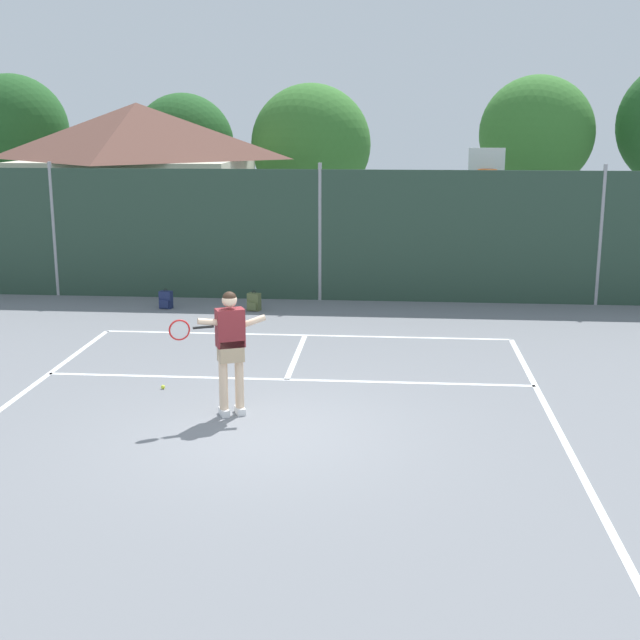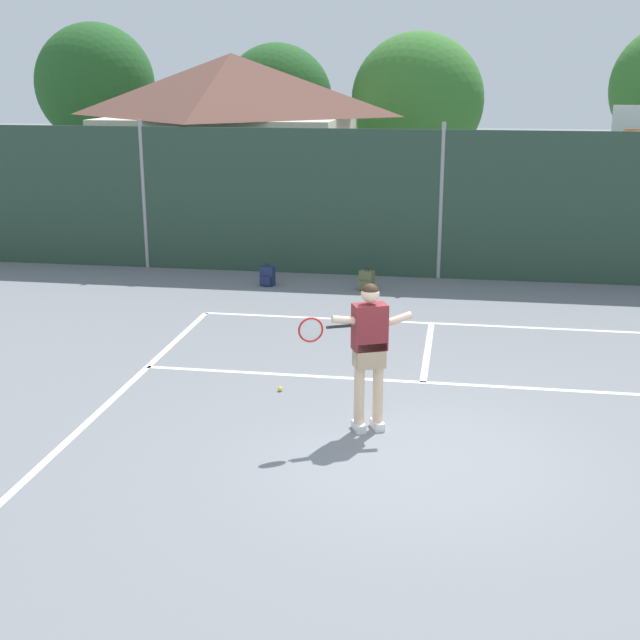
# 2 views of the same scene
# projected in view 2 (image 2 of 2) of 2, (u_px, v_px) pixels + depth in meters

# --- Properties ---
(ground_plane) EXTENTS (120.00, 120.00, 0.00)m
(ground_plane) POSITION_uv_depth(u_px,v_px,m) (412.00, 456.00, 9.89)
(ground_plane) COLOR slate
(court_markings) EXTENTS (8.30, 11.10, 0.01)m
(court_markings) POSITION_uv_depth(u_px,v_px,m) (416.00, 434.00, 10.50)
(court_markings) COLOR white
(court_markings) RESTS_ON ground
(chainlink_fence) EXTENTS (26.09, 0.09, 3.26)m
(chainlink_fence) POSITION_uv_depth(u_px,v_px,m) (441.00, 205.00, 17.98)
(chainlink_fence) COLOR #284233
(chainlink_fence) RESTS_ON ground
(basketball_hoop) EXTENTS (0.90, 0.67, 3.55)m
(basketball_hoop) POSITION_uv_depth(u_px,v_px,m) (629.00, 163.00, 18.89)
(basketball_hoop) COLOR #284CB2
(basketball_hoop) RESTS_ON ground
(clubhouse_building) EXTENTS (6.26, 5.68, 4.69)m
(clubhouse_building) POSITION_uv_depth(u_px,v_px,m) (233.00, 144.00, 22.33)
(clubhouse_building) COLOR beige
(clubhouse_building) RESTS_ON ground
(treeline_backdrop) EXTENTS (25.66, 3.64, 6.11)m
(treeline_backdrop) POSITION_uv_depth(u_px,v_px,m) (475.00, 90.00, 25.10)
(treeline_backdrop) COLOR brown
(treeline_backdrop) RESTS_ON ground
(tennis_player) EXTENTS (1.29, 0.72, 1.85)m
(tennis_player) POSITION_uv_depth(u_px,v_px,m) (368.00, 344.00, 10.32)
(tennis_player) COLOR silver
(tennis_player) RESTS_ON ground
(tennis_ball) EXTENTS (0.07, 0.07, 0.07)m
(tennis_ball) POSITION_uv_depth(u_px,v_px,m) (280.00, 389.00, 11.89)
(tennis_ball) COLOR #CCE033
(tennis_ball) RESTS_ON ground
(backpack_navy) EXTENTS (0.30, 0.28, 0.46)m
(backpack_navy) POSITION_uv_depth(u_px,v_px,m) (267.00, 276.00, 17.71)
(backpack_navy) COLOR navy
(backpack_navy) RESTS_ON ground
(backpack_olive) EXTENTS (0.32, 0.31, 0.46)m
(backpack_olive) POSITION_uv_depth(u_px,v_px,m) (366.00, 281.00, 17.33)
(backpack_olive) COLOR #566038
(backpack_olive) RESTS_ON ground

